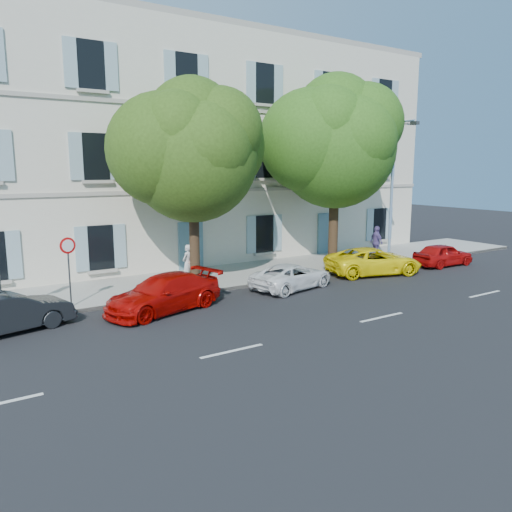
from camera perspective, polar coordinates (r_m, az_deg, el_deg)
ground at (r=20.78m, az=6.11°, el=-4.27°), size 90.00×90.00×0.00m
sidewalk at (r=24.29m, az=-0.48°, el=-1.94°), size 36.00×4.50×0.15m
kerb at (r=22.53m, az=2.47°, el=-2.88°), size 36.00×0.16×0.16m
building at (r=28.81m, az=-6.74°, el=11.73°), size 28.00×7.00×12.00m
car_dark_sedan at (r=17.53m, az=-26.49°, el=-5.81°), size 4.11×2.24×1.29m
car_red_coupe at (r=18.29m, az=-10.49°, el=-4.23°), size 4.86×2.99×1.31m
car_white_coupe at (r=21.38m, az=4.12°, el=-2.33°), size 4.21×2.59×1.09m
car_yellow_supercar at (r=24.90m, az=13.30°, el=-0.56°), size 5.11×3.36×1.31m
car_red_hatchback at (r=28.11m, az=20.58°, el=0.15°), size 3.57×1.52×1.20m
tree_left at (r=21.15m, az=-7.26°, el=11.11°), size 5.40×5.40×8.37m
tree_right at (r=25.72m, az=9.07°, el=12.02°), size 5.98×5.98×9.21m
road_sign at (r=18.99m, az=-20.66°, el=-0.11°), size 0.58×0.18×2.54m
street_lamp at (r=27.12m, az=15.51°, el=7.94°), size 0.24×1.55×7.31m
pedestrian_a at (r=22.08m, az=-7.83°, el=-0.84°), size 0.73×0.67×1.67m
pedestrian_b at (r=22.15m, az=-7.12°, el=-0.84°), size 0.89×0.74×1.63m
pedestrian_c at (r=28.36m, az=13.61°, el=1.53°), size 0.66×1.14×1.82m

